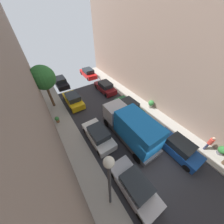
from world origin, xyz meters
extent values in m
plane|color=#2D2D33|center=(0.00, 0.00, 0.00)|extent=(32.00, 32.00, 0.00)
cube|color=#A8A399|center=(-5.00, 0.00, 0.07)|extent=(2.00, 44.00, 0.15)
cube|color=#A8A399|center=(5.00, 0.00, 0.07)|extent=(2.00, 44.00, 0.15)
cube|color=silver|center=(-2.70, -0.28, 0.55)|extent=(1.76, 4.20, 0.76)
cube|color=#1E2328|center=(-2.70, -0.43, 1.25)|extent=(1.56, 2.10, 0.64)
cylinder|color=black|center=(-3.48, 1.27, 0.32)|extent=(0.22, 0.64, 0.64)
cylinder|color=black|center=(-1.92, 1.27, 0.32)|extent=(0.22, 0.64, 0.64)
cylinder|color=black|center=(-3.48, -1.83, 0.32)|extent=(0.22, 0.64, 0.64)
cylinder|color=black|center=(-1.92, -1.83, 0.32)|extent=(0.22, 0.64, 0.64)
cube|color=white|center=(-2.70, 5.08, 0.55)|extent=(1.76, 4.20, 0.76)
cube|color=#1E2328|center=(-2.70, 4.93, 1.25)|extent=(1.56, 2.10, 0.64)
cylinder|color=black|center=(-3.48, 6.63, 0.32)|extent=(0.22, 0.64, 0.64)
cylinder|color=black|center=(-1.92, 6.63, 0.32)|extent=(0.22, 0.64, 0.64)
cylinder|color=black|center=(-3.48, 3.53, 0.32)|extent=(0.22, 0.64, 0.64)
cylinder|color=black|center=(-1.92, 3.53, 0.32)|extent=(0.22, 0.64, 0.64)
cube|color=gold|center=(-2.70, 12.24, 0.55)|extent=(1.76, 4.20, 0.76)
cube|color=#1E2328|center=(-2.70, 12.09, 1.25)|extent=(1.56, 2.10, 0.64)
cylinder|color=black|center=(-3.48, 13.79, 0.32)|extent=(0.22, 0.64, 0.64)
cylinder|color=black|center=(-1.92, 13.79, 0.32)|extent=(0.22, 0.64, 0.64)
cylinder|color=black|center=(-3.48, 10.69, 0.32)|extent=(0.22, 0.64, 0.64)
cylinder|color=black|center=(-1.92, 10.69, 0.32)|extent=(0.22, 0.64, 0.64)
cube|color=black|center=(-2.70, 18.23, 0.55)|extent=(1.76, 4.20, 0.76)
cube|color=#1E2328|center=(-2.70, 18.08, 1.25)|extent=(1.56, 2.10, 0.64)
cylinder|color=black|center=(-3.48, 19.78, 0.32)|extent=(0.22, 0.64, 0.64)
cylinder|color=black|center=(-1.92, 19.78, 0.32)|extent=(0.22, 0.64, 0.64)
cylinder|color=black|center=(-3.48, 16.68, 0.32)|extent=(0.22, 0.64, 0.64)
cylinder|color=black|center=(-1.92, 16.68, 0.32)|extent=(0.22, 0.64, 0.64)
cube|color=#194799|center=(2.70, -0.14, 0.55)|extent=(1.76, 4.20, 0.76)
cube|color=#1E2328|center=(2.70, -0.29, 1.25)|extent=(1.56, 2.10, 0.64)
cylinder|color=black|center=(1.92, 1.41, 0.32)|extent=(0.22, 0.64, 0.64)
cylinder|color=black|center=(3.48, 1.41, 0.32)|extent=(0.22, 0.64, 0.64)
cylinder|color=black|center=(1.92, -1.69, 0.32)|extent=(0.22, 0.64, 0.64)
cylinder|color=black|center=(3.48, -1.69, 0.32)|extent=(0.22, 0.64, 0.64)
cube|color=#1E6638|center=(2.70, 6.91, 0.55)|extent=(1.76, 4.20, 0.76)
cube|color=#1E2328|center=(2.70, 6.76, 1.25)|extent=(1.56, 2.10, 0.64)
cylinder|color=black|center=(1.92, 8.46, 0.32)|extent=(0.22, 0.64, 0.64)
cylinder|color=black|center=(3.48, 8.46, 0.32)|extent=(0.22, 0.64, 0.64)
cylinder|color=black|center=(1.92, 5.36, 0.32)|extent=(0.22, 0.64, 0.64)
cylinder|color=black|center=(3.48, 5.36, 0.32)|extent=(0.22, 0.64, 0.64)
cube|color=maroon|center=(2.70, 12.67, 0.55)|extent=(1.76, 4.20, 0.76)
cube|color=#1E2328|center=(2.70, 12.52, 1.25)|extent=(1.56, 2.10, 0.64)
cylinder|color=black|center=(1.92, 14.22, 0.32)|extent=(0.22, 0.64, 0.64)
cylinder|color=black|center=(3.48, 14.22, 0.32)|extent=(0.22, 0.64, 0.64)
cylinder|color=black|center=(1.92, 11.12, 0.32)|extent=(0.22, 0.64, 0.64)
cylinder|color=black|center=(3.48, 11.12, 0.32)|extent=(0.22, 0.64, 0.64)
cube|color=red|center=(2.70, 18.90, 0.55)|extent=(1.76, 4.20, 0.76)
cube|color=#1E2328|center=(2.70, 18.75, 1.25)|extent=(1.56, 2.10, 0.64)
cylinder|color=black|center=(1.92, 20.45, 0.32)|extent=(0.22, 0.64, 0.64)
cylinder|color=black|center=(3.48, 20.45, 0.32)|extent=(0.22, 0.64, 0.64)
cylinder|color=black|center=(1.92, 17.35, 0.32)|extent=(0.22, 0.64, 0.64)
cylinder|color=black|center=(3.48, 17.35, 0.32)|extent=(0.22, 0.64, 0.64)
cube|color=#4C4C51|center=(0.00, 3.57, 0.73)|extent=(2.20, 6.60, 0.50)
cube|color=#B7B7BC|center=(0.00, 5.97, 1.83)|extent=(2.10, 1.80, 1.70)
cube|color=blue|center=(0.00, 2.57, 2.18)|extent=(2.24, 4.20, 2.40)
cylinder|color=black|center=(-0.98, 6.17, 0.48)|extent=(0.30, 0.96, 0.96)
cylinder|color=black|center=(0.98, 6.17, 0.48)|extent=(0.30, 0.96, 0.96)
cylinder|color=black|center=(-0.98, 1.17, 0.48)|extent=(0.30, 0.96, 0.96)
cylinder|color=black|center=(0.98, 1.17, 0.48)|extent=(0.30, 0.96, 0.96)
cylinder|color=#2D334C|center=(5.07, -1.58, 0.56)|extent=(0.18, 0.18, 0.82)
cylinder|color=#2D334C|center=(5.29, -1.58, 0.56)|extent=(0.18, 0.18, 0.82)
cylinder|color=#D83F33|center=(5.18, -1.58, 1.29)|extent=(0.36, 0.36, 0.64)
sphere|color=tan|center=(5.18, -1.58, 1.75)|extent=(0.24, 0.24, 0.24)
cylinder|color=brown|center=(-5.15, 13.22, 1.65)|extent=(0.30, 0.30, 3.01)
sphere|color=#2D7233|center=(-5.15, 13.22, 4.21)|extent=(2.79, 2.79, 2.79)
cylinder|color=brown|center=(-5.54, 9.76, 0.33)|extent=(0.35, 0.35, 0.36)
sphere|color=#38843D|center=(-5.54, 9.76, 0.70)|extent=(0.48, 0.48, 0.48)
cylinder|color=slate|center=(5.78, -2.58, 0.30)|extent=(0.47, 0.47, 0.30)
sphere|color=#2D7233|center=(5.78, -2.58, 0.72)|extent=(0.69, 0.69, 0.69)
cylinder|color=#B2A899|center=(5.50, 5.65, 0.36)|extent=(0.49, 0.49, 0.42)
sphere|color=#38843D|center=(5.50, 5.65, 0.86)|extent=(0.74, 0.74, 0.74)
cylinder|color=#333338|center=(-4.60, -0.04, 3.05)|extent=(0.16, 0.16, 5.80)
sphere|color=white|center=(-4.60, -0.04, 6.17)|extent=(0.44, 0.44, 0.44)
camera|label=1|loc=(-5.59, -1.73, 10.38)|focal=19.03mm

